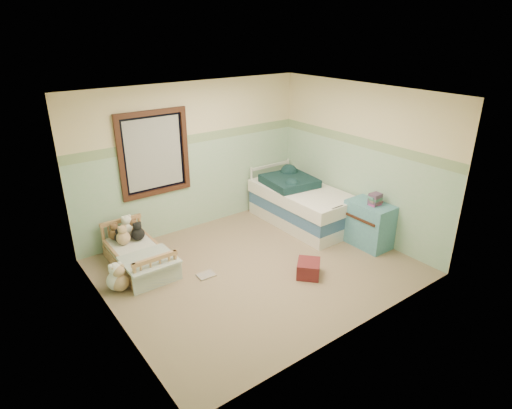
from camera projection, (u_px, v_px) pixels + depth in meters
floor at (257, 267)px, 6.33m from camera, size 4.20×3.60×0.02m
ceiling at (257, 94)px, 5.34m from camera, size 4.20×3.60×0.02m
wall_back at (193, 158)px, 7.16m from camera, size 4.20×0.04×2.50m
wall_front at (359, 237)px, 4.50m from camera, size 4.20×0.04×2.50m
wall_left at (104, 229)px, 4.68m from camera, size 0.04×3.60×2.50m
wall_right at (359, 161)px, 6.98m from camera, size 0.04×3.60×2.50m
wainscot_mint at (195, 186)px, 7.35m from camera, size 4.20×0.01×1.50m
border_strip at (193, 139)px, 7.02m from camera, size 4.20×0.01×0.15m
window_frame at (154, 154)px, 6.67m from camera, size 1.16×0.06×1.36m
window_blinds at (154, 154)px, 6.68m from camera, size 0.92×0.01×1.12m
toddler_bed_frame at (139, 261)px, 6.30m from camera, size 0.65×1.30×0.17m
toddler_mattress at (138, 253)px, 6.24m from camera, size 0.59×1.24×0.12m
patchwork_quilt at (149, 260)px, 5.92m from camera, size 0.71×0.65×0.03m
plush_bed_brown at (115, 234)px, 6.47m from camera, size 0.18×0.18×0.18m
plush_bed_white at (127, 229)px, 6.57m from camera, size 0.24×0.24×0.24m
plush_bed_tan at (123, 238)px, 6.33m from camera, size 0.21×0.21×0.21m
plush_bed_dark at (138, 234)px, 6.46m from camera, size 0.20×0.20×0.20m
plush_floor_cream at (117, 281)px, 5.73m from camera, size 0.28×0.28×0.28m
plush_floor_tan at (120, 282)px, 5.72m from camera, size 0.26×0.26×0.26m
twin_bed_frame at (301, 217)px, 7.68m from camera, size 0.95×1.89×0.22m
twin_boxspring at (302, 206)px, 7.59m from camera, size 0.95×1.89×0.22m
twin_mattress at (302, 195)px, 7.50m from camera, size 0.98×1.93×0.22m
teal_blanket at (289, 181)px, 7.63m from camera, size 0.90×0.94×0.14m
dresser at (369, 224)px, 6.83m from camera, size 0.45×0.73×0.73m
book_stack at (375, 199)px, 6.60m from camera, size 0.19×0.15×0.18m
red_pillow at (308, 269)px, 6.07m from camera, size 0.47×0.47×0.22m
floor_book at (206, 275)px, 6.09m from camera, size 0.25×0.20×0.02m
extra_plush_0 at (134, 230)px, 6.59m from camera, size 0.19×0.19×0.19m
extra_plush_1 at (119, 238)px, 6.40m from camera, size 0.15×0.15×0.15m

